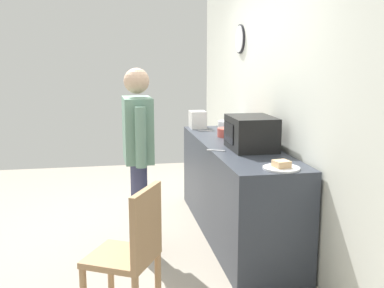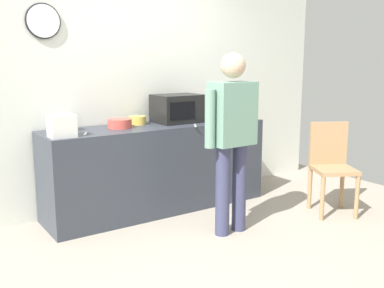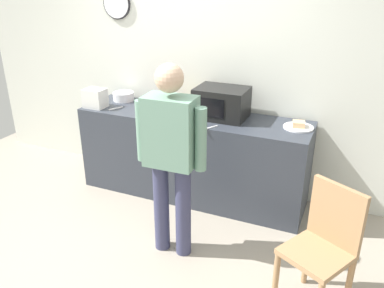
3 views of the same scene
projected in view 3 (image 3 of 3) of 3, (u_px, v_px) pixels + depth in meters
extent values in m
plane|color=#9E9384|center=(117.00, 255.00, 3.41)|extent=(6.00, 6.00, 0.00)
cube|color=silver|center=(191.00, 68.00, 4.24)|extent=(5.40, 0.10, 2.60)
cylinder|color=white|center=(117.00, 4.00, 4.24)|extent=(0.30, 0.03, 0.30)
cylinder|color=black|center=(117.00, 4.00, 4.24)|extent=(0.33, 0.02, 0.33)
cube|color=#333842|center=(192.00, 156.00, 4.19)|extent=(2.39, 0.62, 0.91)
cube|color=black|center=(222.00, 103.00, 3.90)|extent=(0.50, 0.38, 0.30)
cube|color=black|center=(209.00, 108.00, 3.75)|extent=(0.30, 0.01, 0.18)
cylinder|color=white|center=(298.00, 127.00, 3.67)|extent=(0.28, 0.28, 0.01)
cube|color=#E1B37F|center=(299.00, 124.00, 3.66)|extent=(0.13, 0.13, 0.05)
cylinder|color=#C64C42|center=(158.00, 105.00, 4.17)|extent=(0.24, 0.24, 0.09)
cylinder|color=gold|center=(186.00, 105.00, 4.18)|extent=(0.18, 0.18, 0.09)
cylinder|color=white|center=(124.00, 96.00, 4.46)|extent=(0.23, 0.23, 0.09)
cube|color=silver|center=(95.00, 98.00, 4.21)|extent=(0.22, 0.18, 0.20)
cube|color=silver|center=(210.00, 128.00, 3.68)|extent=(0.11, 0.16, 0.01)
cube|color=silver|center=(116.00, 108.00, 4.20)|extent=(0.10, 0.16, 0.01)
cylinder|color=#393B5C|center=(183.00, 211.00, 3.29)|extent=(0.13, 0.13, 0.83)
cylinder|color=#393B5C|center=(161.00, 206.00, 3.35)|extent=(0.13, 0.13, 0.83)
cube|color=gray|center=(170.00, 132.00, 3.05)|extent=(0.41, 0.25, 0.56)
cylinder|color=gray|center=(201.00, 140.00, 2.97)|extent=(0.09, 0.09, 0.50)
cylinder|color=gray|center=(142.00, 131.00, 3.14)|extent=(0.09, 0.09, 0.50)
sphere|color=#D1A889|center=(169.00, 78.00, 2.88)|extent=(0.22, 0.22, 0.22)
cylinder|color=#A87F56|center=(276.00, 279.00, 2.82)|extent=(0.04, 0.04, 0.45)
cylinder|color=#A87F56|center=(307.00, 259.00, 3.03)|extent=(0.04, 0.04, 0.45)
cylinder|color=#A87F56|center=(349.00, 285.00, 2.77)|extent=(0.04, 0.04, 0.45)
cube|color=#A87F56|center=(316.00, 254.00, 2.70)|extent=(0.54, 0.54, 0.04)
cube|color=#A87F56|center=(337.00, 214.00, 2.71)|extent=(0.37, 0.23, 0.45)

